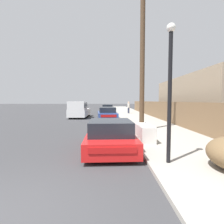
# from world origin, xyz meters

# --- Properties ---
(sidewalk_curb) EXTENTS (4.20, 63.00, 0.12)m
(sidewalk_curb) POSITION_xyz_m (5.30, 23.50, 0.06)
(sidewalk_curb) COLOR #9E998E
(sidewalk_curb) RESTS_ON ground
(discarded_fridge) EXTENTS (0.67, 1.74, 0.78)m
(discarded_fridge) POSITION_xyz_m (3.71, 5.61, 0.50)
(discarded_fridge) COLOR silver
(discarded_fridge) RESTS_ON sidewalk_curb
(parked_sports_car_red) EXTENTS (2.02, 4.15, 1.23)m
(parked_sports_car_red) POSITION_xyz_m (2.05, 4.54, 0.56)
(parked_sports_car_red) COLOR red
(parked_sports_car_red) RESTS_ON ground
(car_parked_mid) EXTENTS (2.23, 4.76, 1.34)m
(car_parked_mid) POSITION_xyz_m (1.78, 15.71, 0.63)
(car_parked_mid) COLOR #2D478C
(car_parked_mid) RESTS_ON ground
(car_parked_far) EXTENTS (2.02, 4.35, 1.38)m
(car_parked_far) POSITION_xyz_m (1.80, 26.47, 0.65)
(car_parked_far) COLOR black
(car_parked_far) RESTS_ON ground
(pickup_truck) EXTENTS (2.00, 5.23, 1.93)m
(pickup_truck) POSITION_xyz_m (-1.53, 17.91, 0.95)
(pickup_truck) COLOR silver
(pickup_truck) RESTS_ON ground
(utility_pole) EXTENTS (1.80, 0.30, 9.33)m
(utility_pole) POSITION_xyz_m (4.10, 8.54, 4.90)
(utility_pole) COLOR #4C3826
(utility_pole) RESTS_ON sidewalk_curb
(street_lamp) EXTENTS (0.26, 0.26, 4.15)m
(street_lamp) POSITION_xyz_m (3.82, 2.64, 2.56)
(street_lamp) COLOR black
(street_lamp) RESTS_ON sidewalk_curb
(wooden_fence) EXTENTS (0.08, 33.15, 1.80)m
(wooden_fence) POSITION_xyz_m (7.25, 16.44, 1.02)
(wooden_fence) COLOR brown
(wooden_fence) RESTS_ON sidewalk_curb
(building_right_house) EXTENTS (6.00, 12.10, 4.11)m
(building_right_house) POSITION_xyz_m (11.16, 12.98, 2.06)
(building_right_house) COLOR gray
(building_right_house) RESTS_ON ground
(pedestrian) EXTENTS (0.34, 0.34, 1.76)m
(pedestrian) POSITION_xyz_m (4.93, 23.56, 1.03)
(pedestrian) COLOR #282D42
(pedestrian) RESTS_ON sidewalk_curb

